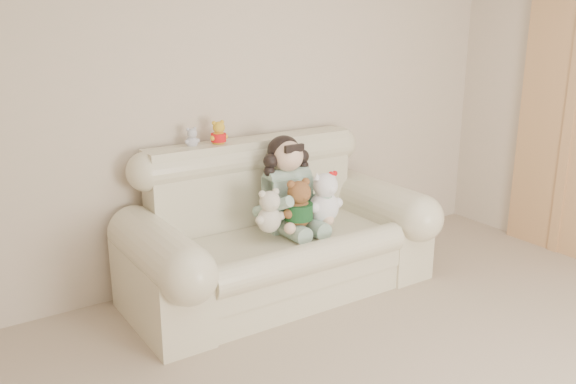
{
  "coord_description": "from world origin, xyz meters",
  "views": [
    {
      "loc": [
        -2.21,
        -1.33,
        1.9
      ],
      "look_at": [
        -0.08,
        1.9,
        0.75
      ],
      "focal_mm": 38.32,
      "sensor_mm": 36.0,
      "label": 1
    }
  ],
  "objects_px": {
    "sofa": "(280,222)",
    "brown_teddy": "(298,199)",
    "cream_teddy": "(269,207)",
    "white_cat": "(324,192)",
    "seated_child": "(287,183)"
  },
  "relations": [
    {
      "from": "brown_teddy",
      "to": "white_cat",
      "type": "bearing_deg",
      "value": 2.15
    },
    {
      "from": "sofa",
      "to": "seated_child",
      "type": "height_order",
      "value": "seated_child"
    },
    {
      "from": "brown_teddy",
      "to": "cream_teddy",
      "type": "relative_size",
      "value": 1.15
    },
    {
      "from": "brown_teddy",
      "to": "white_cat",
      "type": "relative_size",
      "value": 0.93
    },
    {
      "from": "white_cat",
      "to": "cream_teddy",
      "type": "distance_m",
      "value": 0.42
    },
    {
      "from": "brown_teddy",
      "to": "sofa",
      "type": "bearing_deg",
      "value": 124.43
    },
    {
      "from": "brown_teddy",
      "to": "white_cat",
      "type": "height_order",
      "value": "white_cat"
    },
    {
      "from": "sofa",
      "to": "cream_teddy",
      "type": "relative_size",
      "value": 6.16
    },
    {
      "from": "seated_child",
      "to": "white_cat",
      "type": "xyz_separation_m",
      "value": [
        0.16,
        -0.21,
        -0.04
      ]
    },
    {
      "from": "sofa",
      "to": "white_cat",
      "type": "distance_m",
      "value": 0.36
    },
    {
      "from": "sofa",
      "to": "cream_teddy",
      "type": "xyz_separation_m",
      "value": [
        -0.14,
        -0.09,
        0.16
      ]
    },
    {
      "from": "white_cat",
      "to": "seated_child",
      "type": "bearing_deg",
      "value": 141.38
    },
    {
      "from": "sofa",
      "to": "brown_teddy",
      "type": "xyz_separation_m",
      "value": [
        0.07,
        -0.12,
        0.18
      ]
    },
    {
      "from": "seated_child",
      "to": "cream_teddy",
      "type": "height_order",
      "value": "seated_child"
    },
    {
      "from": "seated_child",
      "to": "brown_teddy",
      "type": "distance_m",
      "value": 0.21
    }
  ]
}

